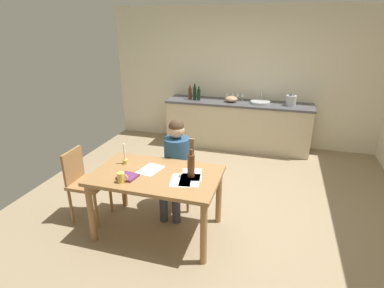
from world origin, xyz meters
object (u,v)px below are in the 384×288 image
at_px(chair_side_empty, 84,181).
at_px(bottle_wine_red, 199,94).
at_px(chair_at_table, 179,168).
at_px(wine_glass_near_sink, 243,95).
at_px(candlestick, 125,158).
at_px(wine_bottle_on_table, 191,165).
at_px(bottle_oil, 190,93).
at_px(stovetop_kettle, 291,100).
at_px(dining_table, 157,182).
at_px(sink_unit, 260,102).
at_px(person_seated, 176,160).
at_px(mixing_bowl, 231,99).
at_px(coffee_mug, 121,177).
at_px(bottle_vinegar, 195,93).
at_px(wine_glass_back_left, 233,94).
at_px(book_magazine, 128,177).
at_px(wine_glass_back_right, 227,94).
at_px(wine_glass_by_kettle, 238,94).

bearing_deg(chair_side_empty, bottle_wine_red, 76.91).
bearing_deg(chair_at_table, wine_glass_near_sink, 78.57).
xyz_separation_m(candlestick, wine_bottle_on_table, (0.83, -0.09, 0.06)).
relative_size(wine_bottle_on_table, bottle_oil, 1.17).
bearing_deg(candlestick, stovetop_kettle, 56.28).
height_order(dining_table, sink_unit, sink_unit).
bearing_deg(bottle_oil, wine_bottle_on_table, -73.10).
distance_m(person_seated, mixing_bowl, 2.40).
bearing_deg(coffee_mug, chair_at_table, 72.37).
relative_size(bottle_wine_red, stovetop_kettle, 1.21).
relative_size(bottle_vinegar, wine_glass_back_left, 1.99).
height_order(candlestick, book_magazine, candlestick).
xyz_separation_m(chair_at_table, wine_glass_back_left, (0.30, 2.40, 0.51)).
height_order(chair_at_table, chair_side_empty, chair_side_empty).
relative_size(book_magazine, wine_bottle_on_table, 0.60).
bearing_deg(coffee_mug, sink_unit, 70.46).
distance_m(chair_at_table, wine_glass_near_sink, 2.50).
height_order(coffee_mug, candlestick, candlestick).
bearing_deg(sink_unit, wine_glass_back_right, 167.40).
xyz_separation_m(sink_unit, wine_glass_near_sink, (-0.35, 0.15, 0.09)).
distance_m(wine_glass_back_left, wine_glass_back_right, 0.11).
xyz_separation_m(dining_table, wine_glass_back_left, (0.33, 3.06, 0.37)).
xyz_separation_m(chair_side_empty, bottle_oil, (0.47, 2.87, 0.51)).
bearing_deg(sink_unit, chair_at_table, -110.33).
bearing_deg(stovetop_kettle, person_seated, -119.62).
height_order(bottle_vinegar, wine_glass_back_left, bottle_vinegar).
distance_m(chair_at_table, bottle_oil, 2.33).
bearing_deg(wine_glass_near_sink, candlestick, -108.25).
bearing_deg(dining_table, wine_glass_back_right, 86.05).
distance_m(wine_glass_by_kettle, wine_glass_back_right, 0.21).
distance_m(bottle_wine_red, wine_glass_by_kettle, 0.75).
distance_m(coffee_mug, bottle_oil, 3.17).
distance_m(book_magazine, wine_glass_back_right, 3.28).
bearing_deg(mixing_bowl, book_magazine, -100.78).
distance_m(wine_bottle_on_table, mixing_bowl, 2.84).
relative_size(chair_side_empty, wine_glass_by_kettle, 5.77).
relative_size(chair_at_table, person_seated, 0.74).
height_order(bottle_wine_red, mixing_bowl, bottle_wine_red).
xyz_separation_m(chair_side_empty, coffee_mug, (0.68, -0.29, 0.29)).
xyz_separation_m(book_magazine, bottle_vinegar, (-0.13, 3.05, 0.27)).
xyz_separation_m(wine_bottle_on_table, wine_glass_near_sink, (0.13, 3.01, 0.13)).
distance_m(dining_table, wine_bottle_on_table, 0.45).
bearing_deg(candlestick, bottle_oil, 90.64).
xyz_separation_m(mixing_bowl, wine_glass_by_kettle, (0.09, 0.18, 0.05)).
xyz_separation_m(wine_bottle_on_table, mixing_bowl, (-0.05, 2.84, 0.08)).
height_order(coffee_mug, stovetop_kettle, stovetop_kettle).
xyz_separation_m(coffee_mug, wine_bottle_on_table, (0.65, 0.33, 0.08)).
relative_size(bottle_oil, stovetop_kettle, 1.21).
bearing_deg(bottle_oil, bottle_vinegar, -1.14).
height_order(bottle_vinegar, bottle_wine_red, bottle_vinegar).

